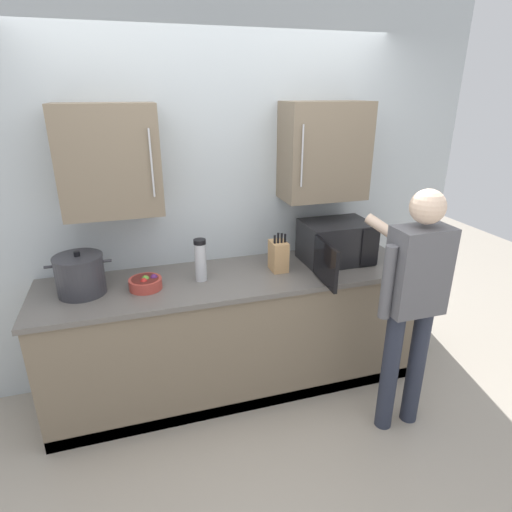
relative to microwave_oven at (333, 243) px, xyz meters
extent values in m
plane|color=#9E9384|center=(-0.78, -0.81, -1.06)|extent=(9.54, 9.54, 0.00)
cube|color=#B2BCC1|center=(-0.78, 0.36, 0.37)|extent=(3.93, 0.10, 2.87)
cube|color=#756651|center=(-1.51, 0.15, 0.65)|extent=(0.60, 0.32, 0.68)
cylinder|color=#B7BABF|center=(-1.27, -0.03, 0.65)|extent=(0.01, 0.01, 0.41)
cube|color=#756651|center=(-0.05, 0.15, 0.65)|extent=(0.60, 0.32, 0.68)
cylinder|color=#B7BABF|center=(-0.29, -0.03, 0.65)|extent=(0.01, 0.01, 0.41)
cube|color=#756651|center=(-0.78, -0.04, -0.62)|extent=(2.61, 0.66, 0.87)
cube|color=#605B56|center=(-0.78, -0.04, -0.17)|extent=(2.65, 0.70, 0.03)
cube|color=black|center=(-0.78, -0.35, -1.02)|extent=(2.61, 0.04, 0.09)
cube|color=black|center=(0.03, 0.01, 0.00)|extent=(0.50, 0.37, 0.30)
cube|color=beige|center=(-0.04, 0.00, 0.00)|extent=(0.32, 0.31, 0.24)
cube|color=black|center=(0.21, -0.17, 0.00)|extent=(0.14, 0.01, 0.28)
cube|color=black|center=(-0.23, -0.35, 0.00)|extent=(0.04, 0.36, 0.28)
cube|color=tan|center=(-0.44, -0.03, -0.04)|extent=(0.11, 0.15, 0.22)
cylinder|color=black|center=(-0.48, -0.05, 0.09)|extent=(0.02, 0.02, 0.06)
cylinder|color=black|center=(-0.46, -0.05, 0.10)|extent=(0.02, 0.02, 0.07)
cylinder|color=black|center=(-0.43, -0.05, 0.10)|extent=(0.02, 0.02, 0.07)
cylinder|color=black|center=(-0.40, -0.05, 0.09)|extent=(0.02, 0.02, 0.06)
cylinder|color=#AD3D33|center=(-1.37, -0.06, -0.12)|extent=(0.21, 0.21, 0.07)
cylinder|color=#561E19|center=(-1.37, -0.06, -0.10)|extent=(0.17, 0.17, 0.04)
sphere|color=#5B9333|center=(-1.37, -0.06, -0.08)|extent=(0.05, 0.05, 0.05)
sphere|color=#511E5B|center=(-1.32, -0.06, -0.09)|extent=(0.05, 0.05, 0.05)
sphere|color=red|center=(-1.38, -0.10, -0.09)|extent=(0.05, 0.05, 0.05)
cylinder|color=#B7BABF|center=(-1.00, -0.04, -0.02)|extent=(0.08, 0.08, 0.26)
cylinder|color=black|center=(-1.00, -0.04, 0.13)|extent=(0.08, 0.08, 0.03)
cylinder|color=#2D2D33|center=(-1.76, -0.01, -0.03)|extent=(0.29, 0.29, 0.24)
cylinder|color=#2D2D33|center=(-1.76, -0.01, 0.09)|extent=(0.30, 0.30, 0.02)
cylinder|color=black|center=(-1.76, -0.01, 0.12)|extent=(0.04, 0.04, 0.03)
cylinder|color=#2D2D33|center=(-1.93, -0.01, 0.05)|extent=(0.05, 0.02, 0.02)
cylinder|color=#2D2D33|center=(-1.59, -0.01, 0.05)|extent=(0.05, 0.02, 0.02)
cylinder|color=#282D3D|center=(0.07, -0.75, -0.63)|extent=(0.11, 0.11, 0.86)
cylinder|color=#282D3D|center=(0.27, -0.75, -0.63)|extent=(0.11, 0.11, 0.86)
cube|color=#56565B|center=(0.17, -0.75, 0.07)|extent=(0.34, 0.20, 0.54)
sphere|color=beige|center=(0.17, -0.75, 0.45)|extent=(0.20, 0.20, 0.20)
cylinder|color=beige|center=(0.21, -0.53, 0.17)|extent=(0.34, 0.50, 0.27)
cylinder|color=#56565B|center=(-0.03, -0.75, 0.02)|extent=(0.07, 0.07, 0.46)
camera|label=1|loc=(-1.42, -2.66, 1.06)|focal=29.66mm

